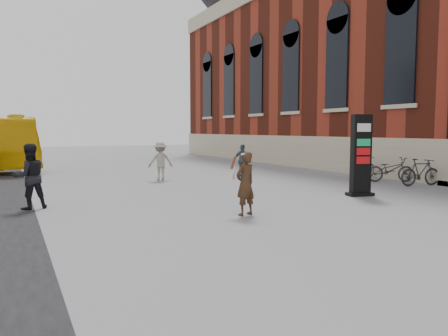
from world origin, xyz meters
name	(u,v)px	position (x,y,z in m)	size (l,w,h in m)	color
ground	(254,214)	(0.00, 0.00, 0.00)	(100.00, 100.00, 0.00)	#9E9EA3
info_pylon	(361,155)	(4.70, 1.18, 1.32)	(0.92, 0.60, 2.65)	black
woman	(245,183)	(-0.26, -0.01, 0.83)	(0.72, 0.68, 1.61)	#3D2918
pedestrian_a	(29,176)	(-5.08, 3.32, 0.89)	(0.87, 0.68, 1.78)	black
pedestrian_b	(160,161)	(0.24, 8.36, 0.82)	(1.06, 0.61, 1.65)	gray
pedestrian_c	(243,160)	(4.07, 8.03, 0.75)	(0.87, 0.36, 1.49)	#3D5164
bike_5	(421,172)	(8.60, 2.07, 0.53)	(0.50, 1.76, 1.06)	#2A2830
bike_6	(390,170)	(8.60, 3.54, 0.51)	(0.68, 1.95, 1.02)	#2A2830
bike_7	(365,167)	(8.60, 4.98, 0.50)	(0.47, 1.68, 1.01)	#2A2830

